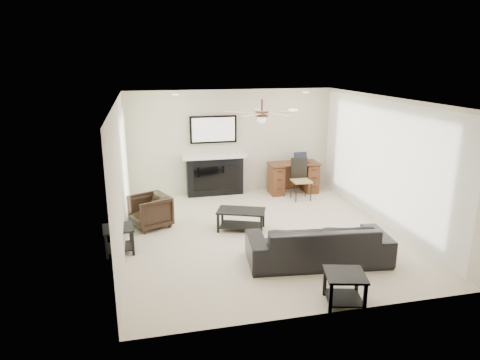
# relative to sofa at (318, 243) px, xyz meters

# --- Properties ---
(room_shell) EXTENTS (5.50, 5.54, 2.52)m
(room_shell) POSITION_rel_sofa_xyz_m (-0.37, 1.42, 1.35)
(room_shell) COLOR beige
(room_shell) RESTS_ON ground
(sofa) EXTENTS (2.35, 1.14, 0.66)m
(sofa) POSITION_rel_sofa_xyz_m (0.00, 0.00, 0.00)
(sofa) COLOR black
(sofa) RESTS_ON ground
(armchair) EXTENTS (0.92, 0.91, 0.64)m
(armchair) POSITION_rel_sofa_xyz_m (-2.60, 2.15, -0.01)
(armchair) COLOR black
(armchair) RESTS_ON ground
(coffee_table) EXTENTS (1.02, 0.80, 0.40)m
(coffee_table) POSITION_rel_sofa_xyz_m (-0.90, 1.60, -0.13)
(coffee_table) COLOR black
(coffee_table) RESTS_ON ground
(end_table_near) EXTENTS (0.63, 0.63, 0.45)m
(end_table_near) POSITION_rel_sofa_xyz_m (-0.15, -1.25, -0.11)
(end_table_near) COLOR black
(end_table_near) RESTS_ON ground
(end_table_left) EXTENTS (0.55, 0.55, 0.45)m
(end_table_left) POSITION_rel_sofa_xyz_m (-3.15, 1.10, -0.11)
(end_table_left) COLOR black
(end_table_left) RESTS_ON ground
(fireplace_unit) EXTENTS (1.52, 0.34, 1.91)m
(fireplace_unit) POSITION_rel_sofa_xyz_m (-1.01, 3.92, 0.62)
(fireplace_unit) COLOR black
(fireplace_unit) RESTS_ON ground
(desk) EXTENTS (1.22, 0.56, 0.76)m
(desk) POSITION_rel_sofa_xyz_m (0.88, 3.65, 0.05)
(desk) COLOR #3A1A0E
(desk) RESTS_ON ground
(desk_chair) EXTENTS (0.43, 0.45, 0.97)m
(desk_chair) POSITION_rel_sofa_xyz_m (0.88, 3.10, 0.15)
(desk_chair) COLOR black
(desk_chair) RESTS_ON ground
(laptop) EXTENTS (0.33, 0.24, 0.23)m
(laptop) POSITION_rel_sofa_xyz_m (1.08, 3.63, 0.54)
(laptop) COLOR black
(laptop) RESTS_ON desk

